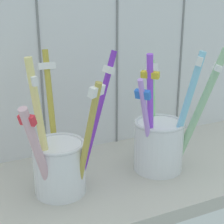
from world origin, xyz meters
The scene contains 4 objects.
counter_slab centered at (0.00, 0.00, 1.00)cm, with size 64.00×22.00×2.00cm, color #BCB7AD.
tile_wall_back centered at (0.00, 12.00, 22.50)cm, with size 64.00×2.20×45.00cm.
toothbrush_cup_left centered at (-7.59, -0.93, 6.68)cm, with size 13.58×13.06×18.59cm.
toothbrush_cup_right centered at (7.81, -0.97, 6.83)cm, with size 14.05×10.59×18.40cm.
Camera 1 is at (-18.82, -41.00, 27.41)cm, focal length 56.30 mm.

